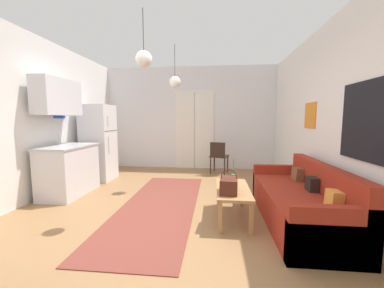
# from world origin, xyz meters

# --- Properties ---
(ground_plane) EXTENTS (5.27, 7.46, 0.10)m
(ground_plane) POSITION_xyz_m (0.00, 0.00, -0.05)
(ground_plane) COLOR #996D44
(wall_back) EXTENTS (4.87, 0.13, 2.82)m
(wall_back) POSITION_xyz_m (0.01, 3.48, 1.40)
(wall_back) COLOR silver
(wall_back) RESTS_ON ground_plane
(wall_right) EXTENTS (0.12, 7.06, 2.82)m
(wall_right) POSITION_xyz_m (2.39, -0.00, 1.41)
(wall_right) COLOR white
(wall_right) RESTS_ON ground_plane
(area_rug) EXTENTS (1.16, 3.32, 0.01)m
(area_rug) POSITION_xyz_m (-0.17, 0.53, 0.01)
(area_rug) COLOR brown
(area_rug) RESTS_ON ground_plane
(couch) EXTENTS (0.82, 2.01, 0.79)m
(couch) POSITION_xyz_m (1.89, 0.11, 0.27)
(couch) COLOR maroon
(couch) RESTS_ON ground_plane
(coffee_table) EXTENTS (0.45, 1.01, 0.43)m
(coffee_table) POSITION_xyz_m (0.97, 0.18, 0.37)
(coffee_table) COLOR #B27F4C
(coffee_table) RESTS_ON ground_plane
(bamboo_vase) EXTENTS (0.08, 0.08, 0.39)m
(bamboo_vase) POSITION_xyz_m (0.98, 0.27, 0.52)
(bamboo_vase) COLOR #47704C
(bamboo_vase) RESTS_ON coffee_table
(handbag) EXTENTS (0.25, 0.34, 0.31)m
(handbag) POSITION_xyz_m (0.90, -0.04, 0.53)
(handbag) COLOR #512319
(handbag) RESTS_ON coffee_table
(refrigerator) EXTENTS (0.63, 0.65, 1.70)m
(refrigerator) POSITION_xyz_m (-1.92, 1.97, 0.85)
(refrigerator) COLOR white
(refrigerator) RESTS_ON ground_plane
(kitchen_counter) EXTENTS (0.62, 1.11, 2.09)m
(kitchen_counter) POSITION_xyz_m (-1.99, 0.92, 0.79)
(kitchen_counter) COLOR silver
(kitchen_counter) RESTS_ON ground_plane
(accent_chair) EXTENTS (0.51, 0.50, 0.81)m
(accent_chair) POSITION_xyz_m (0.81, 2.79, 0.47)
(accent_chair) COLOR black
(accent_chair) RESTS_ON ground_plane
(pendant_lamp_near) EXTENTS (0.22, 0.22, 0.75)m
(pendant_lamp_near) POSITION_xyz_m (-0.23, 0.07, 2.18)
(pendant_lamp_near) COLOR black
(pendant_lamp_far) EXTENTS (0.23, 0.23, 0.83)m
(pendant_lamp_far) POSITION_xyz_m (-0.08, 1.56, 2.11)
(pendant_lamp_far) COLOR black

